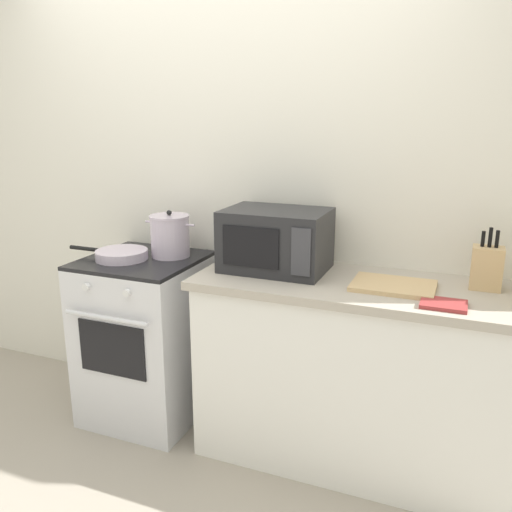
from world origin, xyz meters
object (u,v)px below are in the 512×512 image
Objects in this scene: cutting_board at (393,286)px; knife_block at (487,267)px; stock_pot at (170,236)px; microwave at (276,240)px; frying_pan at (121,254)px; stove at (146,338)px; oven_mitt at (444,304)px.

cutting_board is 0.41m from knife_block.
cutting_board is at bearing -4.76° from stock_pot.
knife_block is at bearing 3.69° from microwave.
knife_block is at bearing 20.44° from cutting_board.
stock_pot is 0.28m from frying_pan.
stock_pot is at bearing 177.96° from microwave.
cutting_board is at bearing -159.56° from knife_block.
knife_block is (0.38, 0.14, 0.09)m from cutting_board.
frying_pan is 0.85m from microwave.
stock_pot is 1.21m from cutting_board.
stove is 3.09× the size of stock_pot.
oven_mitt is at bearing -10.37° from stock_pot.
knife_block is 0.35m from oven_mitt.
oven_mitt is at bearing -3.74° from frying_pan.
frying_pan reaches higher than stove.
stock_pot is 0.63× the size of frying_pan.
frying_pan is at bearing -144.50° from stock_pot.
knife_block reaches higher than stock_pot.
microwave is 2.78× the size of oven_mitt.
stove is at bearing 174.12° from oven_mitt.
stock_pot is (0.12, 0.10, 0.57)m from stove.
oven_mitt is at bearing -5.88° from stove.
frying_pan is 1.42m from cutting_board.
microwave is at bearing 172.40° from cutting_board.
frying_pan is 0.95× the size of microwave.
stove is 2.56× the size of cutting_board.
cutting_board is 0.27m from oven_mitt.
stock_pot is 1.58m from knife_block.
stock_pot is 1.66× the size of oven_mitt.
frying_pan reaches higher than oven_mitt.
stock_pot is 1.08× the size of knife_block.
frying_pan is at bearing -177.85° from cutting_board.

